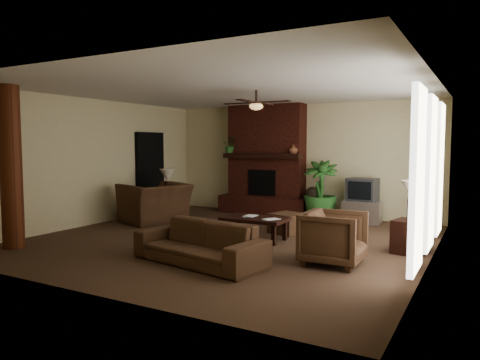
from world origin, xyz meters
The scene contains 23 objects.
room_shell centered at (0.00, 0.00, 1.40)m, with size 7.00×7.00×7.00m.
fireplace centered at (-0.80, 3.22, 1.16)m, with size 2.40×0.70×2.80m.
windows centered at (3.45, 0.20, 1.35)m, with size 0.08×3.65×2.35m.
log_column centered at (-2.95, -2.40, 1.40)m, with size 0.36×0.36×2.80m, color #622D18.
doorway centered at (-3.44, 1.80, 1.05)m, with size 0.10×1.00×2.10m, color black.
ceiling_fan centered at (0.40, 0.30, 2.53)m, with size 1.35×1.35×0.37m.
sofa centered at (0.46, -1.69, 0.41)m, with size 2.12×0.62×0.83m, color #49301F.
armchair_left centered at (-2.44, 0.77, 0.60)m, with size 1.37×0.89×1.20m, color #49301F.
armchair_right centered at (2.25, -0.77, 0.44)m, with size 0.86×0.80×0.88m, color #49301F.
coffee_table centered at (0.44, 0.19, 0.37)m, with size 1.20×0.70×0.43m.
ottoman centered at (0.72, 1.10, 0.20)m, with size 0.60×0.60×0.40m, color #49301F.
tv_stand centered at (1.73, 3.02, 0.25)m, with size 0.85×0.50×0.50m, color #B9B9BC.
tv centered at (1.72, 3.07, 0.76)m, with size 0.69×0.57×0.52m.
floor_vase centered at (0.53, 3.07, 0.43)m, with size 0.34×0.34×0.77m.
floor_plant centered at (0.77, 2.92, 0.40)m, with size 0.79×1.41×0.79m, color #2B5E25.
side_table_left centered at (-2.59, 1.37, 0.28)m, with size 0.50×0.50×0.55m, color black.
lamp_left centered at (-2.56, 1.38, 1.00)m, with size 0.38×0.38×0.65m.
side_table_right centered at (3.15, 0.51, 0.28)m, with size 0.50×0.50×0.55m, color black.
lamp_right centered at (3.15, 0.55, 1.00)m, with size 0.40×0.40×0.65m.
mantel_plant centered at (-1.70, 2.93, 1.72)m, with size 0.38×0.42×0.33m, color #2B5E25.
mantel_vase centered at (0.06, 2.99, 1.67)m, with size 0.22×0.23×0.22m, color #93563B.
book_a centered at (0.23, 0.18, 0.57)m, with size 0.22×0.03×0.29m, color #999999.
book_b centered at (0.74, 0.11, 0.58)m, with size 0.21×0.02×0.29m, color #999999.
Camera 1 is at (4.23, -7.23, 1.80)m, focal length 33.64 mm.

